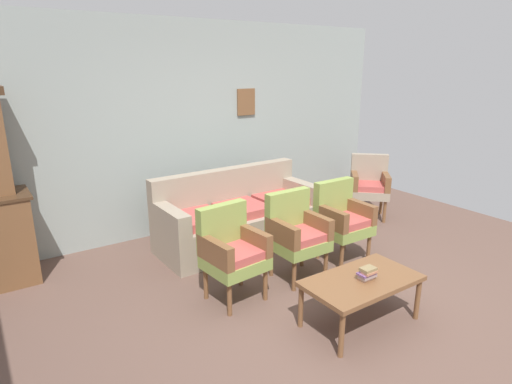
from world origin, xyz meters
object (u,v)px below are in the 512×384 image
at_px(floral_couch, 238,218).
at_px(armchair_by_doorway, 296,232).
at_px(floor_vase_by_wall, 361,181).
at_px(book_stack_on_table, 368,274).
at_px(coffee_table, 362,283).
at_px(armchair_row_middle, 342,217).
at_px(armchair_near_cabinet, 232,249).
at_px(wingback_chair_by_fireplace, 369,183).

distance_m(floral_couch, armchair_by_doorway, 1.10).
bearing_deg(floor_vase_by_wall, book_stack_on_table, -136.71).
xyz_separation_m(coffee_table, floor_vase_by_wall, (2.66, 2.45, -0.05)).
height_order(armchair_by_doorway, armchair_row_middle, same).
xyz_separation_m(armchair_row_middle, book_stack_on_table, (-0.76, -1.06, -0.02)).
bearing_deg(coffee_table, armchair_near_cabinet, 125.04).
bearing_deg(floral_couch, book_stack_on_table, -91.10).
bearing_deg(book_stack_on_table, armchair_row_middle, 54.36).
distance_m(wingback_chair_by_fireplace, coffee_table, 2.82).
bearing_deg(armchair_by_doorway, coffee_table, -95.13).
xyz_separation_m(floral_couch, armchair_by_doorway, (0.03, -1.09, 0.17)).
distance_m(floral_couch, book_stack_on_table, 2.12).
xyz_separation_m(armchair_row_middle, wingback_chair_by_fireplace, (1.36, 0.81, 0.00)).
relative_size(armchair_near_cabinet, armchair_by_doorway, 1.00).
bearing_deg(armchair_row_middle, wingback_chair_by_fireplace, 30.74).
xyz_separation_m(wingback_chair_by_fireplace, coffee_table, (-2.14, -1.83, -0.12)).
bearing_deg(wingback_chair_by_fireplace, floral_couch, 173.48).
distance_m(coffee_table, floor_vase_by_wall, 3.62).
bearing_deg(wingback_chair_by_fireplace, armchair_by_doorway, -157.53).
height_order(armchair_near_cabinet, armchair_row_middle, same).
bearing_deg(book_stack_on_table, wingback_chair_by_fireplace, 41.42).
bearing_deg(floral_couch, armchair_near_cabinet, -124.44).
relative_size(armchair_by_doorway, armchair_row_middle, 1.00).
xyz_separation_m(armchair_by_doorway, armchair_row_middle, (0.69, 0.04, 0.00)).
bearing_deg(armchair_by_doorway, armchair_row_middle, 3.40).
bearing_deg(armchair_row_middle, floor_vase_by_wall, 37.18).
xyz_separation_m(coffee_table, book_stack_on_table, (0.02, -0.04, 0.10)).
distance_m(floral_couch, wingback_chair_by_fireplace, 2.10).
height_order(book_stack_on_table, floor_vase_by_wall, floor_vase_by_wall).
relative_size(floral_couch, armchair_row_middle, 2.28).
xyz_separation_m(floral_couch, floor_vase_by_wall, (2.60, 0.38, -0.00)).
distance_m(armchair_near_cabinet, floor_vase_by_wall, 3.66).
height_order(floral_couch, armchair_near_cabinet, same).
xyz_separation_m(armchair_near_cabinet, floor_vase_by_wall, (3.35, 1.47, -0.18)).
relative_size(book_stack_on_table, floor_vase_by_wall, 0.25).
bearing_deg(wingback_chair_by_fireplace, book_stack_on_table, -138.58).
bearing_deg(armchair_by_doorway, book_stack_on_table, -93.83).
relative_size(armchair_near_cabinet, wingback_chair_by_fireplace, 1.00).
relative_size(floral_couch, book_stack_on_table, 12.98).
bearing_deg(armchair_near_cabinet, floral_couch, 55.56).
bearing_deg(wingback_chair_by_fireplace, armchair_row_middle, -149.26).
bearing_deg(floral_couch, armchair_row_middle, -55.37).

